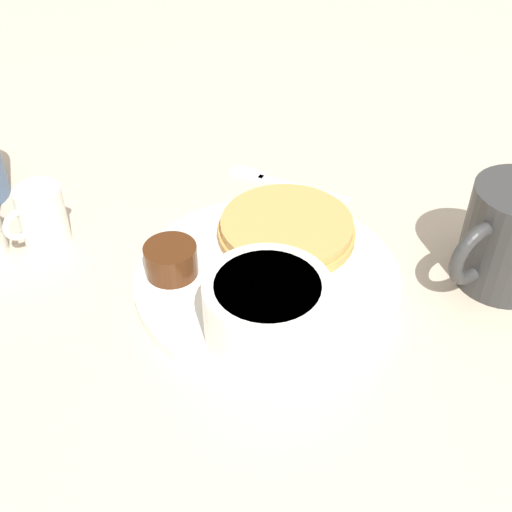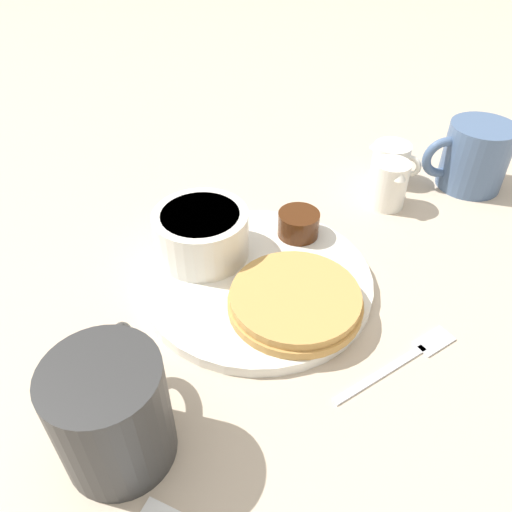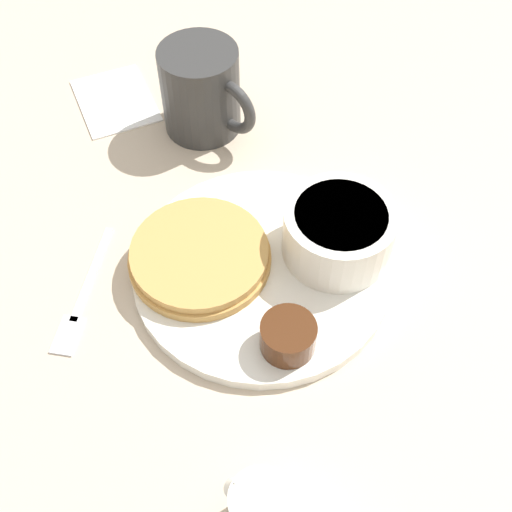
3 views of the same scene
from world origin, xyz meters
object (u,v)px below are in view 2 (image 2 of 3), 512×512
object	(u,v)px
plate	(258,280)
creamer_pitcher_near	(389,184)
bowl	(202,232)
coffee_mug	(112,410)
second_mug	(474,156)
fork	(409,356)
creamer_pitcher_far	(391,162)

from	to	relation	value
plate	creamer_pitcher_near	bearing A→B (deg)	146.97
bowl	coffee_mug	distance (m)	0.22
second_mug	plate	bearing A→B (deg)	-40.59
plate	creamer_pitcher_near	size ratio (longest dim) A/B	3.82
plate	fork	distance (m)	0.16
fork	coffee_mug	bearing A→B (deg)	-56.04
creamer_pitcher_far	fork	bearing A→B (deg)	6.63
bowl	fork	distance (m)	0.24
plate	coffee_mug	distance (m)	0.21
creamer_pitcher_near	creamer_pitcher_far	size ratio (longest dim) A/B	0.88
creamer_pitcher_far	second_mug	world-z (taller)	second_mug
coffee_mug	bowl	bearing A→B (deg)	-176.99
coffee_mug	creamer_pitcher_far	world-z (taller)	coffee_mug
coffee_mug	fork	bearing A→B (deg)	123.96
bowl	creamer_pitcher_near	bearing A→B (deg)	130.97
creamer_pitcher_near	fork	distance (m)	0.25
creamer_pitcher_far	coffee_mug	bearing A→B (deg)	-21.45
plate	second_mug	bearing A→B (deg)	139.41
plate	creamer_pitcher_far	distance (m)	0.27
coffee_mug	creamer_pitcher_near	distance (m)	0.42
plate	creamer_pitcher_far	world-z (taller)	creamer_pitcher_far
creamer_pitcher_far	fork	world-z (taller)	creamer_pitcher_far
plate	coffee_mug	xyz separation A→B (m)	(0.20, -0.05, 0.04)
creamer_pitcher_far	fork	distance (m)	0.30
bowl	second_mug	xyz separation A→B (m)	(-0.23, 0.29, 0.00)
bowl	creamer_pitcher_near	distance (m)	0.25
plate	fork	xyz separation A→B (m)	(0.06, 0.15, -0.00)
coffee_mug	fork	size ratio (longest dim) A/B	1.03
bowl	creamer_pitcher_far	size ratio (longest dim) A/B	1.42
second_mug	creamer_pitcher_far	bearing A→B (deg)	-82.57
plate	bowl	bearing A→B (deg)	-108.35
fork	second_mug	bearing A→B (deg)	168.16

